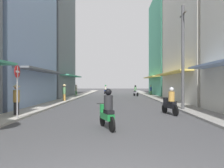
{
  "coord_description": "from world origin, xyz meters",
  "views": [
    {
      "loc": [
        0.27,
        -3.65,
        1.76
      ],
      "look_at": [
        -0.18,
        18.78,
        1.75
      ],
      "focal_mm": 35.93,
      "sensor_mm": 36.0,
      "label": 1
    }
  ],
  "objects_px": {
    "pedestrian_foreground": "(16,98)",
    "motorbike_blue": "(106,90)",
    "pedestrian_far": "(151,90)",
    "pedestrian_midway": "(64,92)",
    "motorbike_green": "(107,111)",
    "utility_pole": "(183,57)",
    "motorbike_black": "(170,102)",
    "street_sign_no_entry": "(17,85)",
    "pedestrian_crossing": "(76,90)",
    "motorbike_silver": "(136,91)"
  },
  "relations": [
    {
      "from": "pedestrian_foreground",
      "to": "motorbike_green",
      "type": "bearing_deg",
      "value": -32.68
    },
    {
      "from": "pedestrian_far",
      "to": "utility_pole",
      "type": "distance_m",
      "value": 19.69
    },
    {
      "from": "pedestrian_foreground",
      "to": "motorbike_black",
      "type": "bearing_deg",
      "value": 6.02
    },
    {
      "from": "motorbike_black",
      "to": "pedestrian_midway",
      "type": "height_order",
      "value": "pedestrian_midway"
    },
    {
      "from": "pedestrian_midway",
      "to": "pedestrian_crossing",
      "type": "height_order",
      "value": "pedestrian_midway"
    },
    {
      "from": "motorbike_black",
      "to": "pedestrian_far",
      "type": "relative_size",
      "value": 1.14
    },
    {
      "from": "pedestrian_foreground",
      "to": "pedestrian_midway",
      "type": "relative_size",
      "value": 1.0
    },
    {
      "from": "motorbike_silver",
      "to": "pedestrian_far",
      "type": "xyz_separation_m",
      "value": [
        2.46,
        1.96,
        0.06
      ]
    },
    {
      "from": "pedestrian_midway",
      "to": "pedestrian_crossing",
      "type": "bearing_deg",
      "value": 93.88
    },
    {
      "from": "motorbike_green",
      "to": "pedestrian_far",
      "type": "xyz_separation_m",
      "value": [
        5.61,
        25.47,
        0.06
      ]
    },
    {
      "from": "motorbike_silver",
      "to": "pedestrian_midway",
      "type": "xyz_separation_m",
      "value": [
        -7.9,
        -10.42,
        0.28
      ]
    },
    {
      "from": "pedestrian_foreground",
      "to": "street_sign_no_entry",
      "type": "distance_m",
      "value": 1.56
    },
    {
      "from": "pedestrian_midway",
      "to": "street_sign_no_entry",
      "type": "relative_size",
      "value": 0.66
    },
    {
      "from": "motorbike_green",
      "to": "pedestrian_crossing",
      "type": "distance_m",
      "value": 24.11
    },
    {
      "from": "utility_pole",
      "to": "street_sign_no_entry",
      "type": "bearing_deg",
      "value": -156.23
    },
    {
      "from": "pedestrian_far",
      "to": "pedestrian_midway",
      "type": "xyz_separation_m",
      "value": [
        -10.36,
        -12.38,
        0.22
      ]
    },
    {
      "from": "motorbike_silver",
      "to": "street_sign_no_entry",
      "type": "distance_m",
      "value": 22.85
    },
    {
      "from": "pedestrian_foreground",
      "to": "pedestrian_midway",
      "type": "bearing_deg",
      "value": 88.45
    },
    {
      "from": "motorbike_black",
      "to": "pedestrian_midway",
      "type": "distance_m",
      "value": 12.15
    },
    {
      "from": "pedestrian_far",
      "to": "pedestrian_foreground",
      "type": "xyz_separation_m",
      "value": [
        -10.63,
        -22.26,
        0.21
      ]
    },
    {
      "from": "pedestrian_far",
      "to": "utility_pole",
      "type": "xyz_separation_m",
      "value": [
        -0.9,
        -19.47,
        2.76
      ]
    },
    {
      "from": "motorbike_black",
      "to": "pedestrian_crossing",
      "type": "height_order",
      "value": "pedestrian_crossing"
    },
    {
      "from": "motorbike_black",
      "to": "pedestrian_far",
      "type": "bearing_deg",
      "value": 84.14
    },
    {
      "from": "motorbike_silver",
      "to": "motorbike_blue",
      "type": "height_order",
      "value": "same"
    },
    {
      "from": "street_sign_no_entry",
      "to": "pedestrian_crossing",
      "type": "bearing_deg",
      "value": 92.76
    },
    {
      "from": "utility_pole",
      "to": "motorbike_blue",
      "type": "bearing_deg",
      "value": 104.1
    },
    {
      "from": "motorbike_silver",
      "to": "motorbike_green",
      "type": "bearing_deg",
      "value": -97.64
    },
    {
      "from": "motorbike_silver",
      "to": "pedestrian_far",
      "type": "relative_size",
      "value": 1.14
    },
    {
      "from": "motorbike_silver",
      "to": "motorbike_green",
      "type": "relative_size",
      "value": 1.02
    },
    {
      "from": "motorbike_blue",
      "to": "pedestrian_foreground",
      "type": "distance_m",
      "value": 27.68
    },
    {
      "from": "motorbike_blue",
      "to": "pedestrian_foreground",
      "type": "height_order",
      "value": "pedestrian_foreground"
    },
    {
      "from": "motorbike_green",
      "to": "pedestrian_foreground",
      "type": "distance_m",
      "value": 5.96
    },
    {
      "from": "pedestrian_far",
      "to": "pedestrian_foreground",
      "type": "bearing_deg",
      "value": -115.52
    },
    {
      "from": "motorbike_silver",
      "to": "pedestrian_foreground",
      "type": "height_order",
      "value": "pedestrian_foreground"
    },
    {
      "from": "pedestrian_foreground",
      "to": "motorbike_blue",
      "type": "bearing_deg",
      "value": 82.67
    },
    {
      "from": "motorbike_green",
      "to": "street_sign_no_entry",
      "type": "height_order",
      "value": "street_sign_no_entry"
    },
    {
      "from": "street_sign_no_entry",
      "to": "pedestrian_foreground",
      "type": "bearing_deg",
      "value": 115.99
    },
    {
      "from": "pedestrian_far",
      "to": "street_sign_no_entry",
      "type": "bearing_deg",
      "value": -113.11
    },
    {
      "from": "motorbike_silver",
      "to": "motorbike_black",
      "type": "bearing_deg",
      "value": -89.21
    },
    {
      "from": "motorbike_black",
      "to": "motorbike_green",
      "type": "height_order",
      "value": "same"
    },
    {
      "from": "motorbike_silver",
      "to": "motorbike_blue",
      "type": "relative_size",
      "value": 0.99
    },
    {
      "from": "pedestrian_midway",
      "to": "utility_pole",
      "type": "height_order",
      "value": "utility_pole"
    },
    {
      "from": "motorbike_blue",
      "to": "pedestrian_foreground",
      "type": "xyz_separation_m",
      "value": [
        -3.53,
        -27.45,
        0.28
      ]
    },
    {
      "from": "motorbike_black",
      "to": "motorbike_blue",
      "type": "relative_size",
      "value": 1.0
    },
    {
      "from": "motorbike_silver",
      "to": "pedestrian_foreground",
      "type": "xyz_separation_m",
      "value": [
        -8.17,
        -20.3,
        0.28
      ]
    },
    {
      "from": "motorbike_black",
      "to": "motorbike_blue",
      "type": "bearing_deg",
      "value": 100.46
    },
    {
      "from": "motorbike_green",
      "to": "motorbike_blue",
      "type": "bearing_deg",
      "value": 92.77
    },
    {
      "from": "motorbike_green",
      "to": "street_sign_no_entry",
      "type": "xyz_separation_m",
      "value": [
        -4.41,
        1.98,
        1.01
      ]
    },
    {
      "from": "pedestrian_crossing",
      "to": "street_sign_no_entry",
      "type": "bearing_deg",
      "value": -87.24
    },
    {
      "from": "motorbike_green",
      "to": "pedestrian_crossing",
      "type": "bearing_deg",
      "value": 103.07
    }
  ]
}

